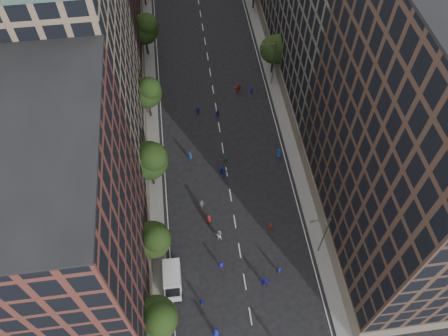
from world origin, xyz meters
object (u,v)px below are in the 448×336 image
streetlamp_near (323,234)px  skater_1 (279,270)px  streetlamp_far (273,62)px  cargo_van (172,279)px  skater_0 (216,332)px

streetlamp_near → skater_1: streetlamp_near is taller
streetlamp_far → cargo_van: size_ratio=1.82×
cargo_van → skater_1: cargo_van is taller
streetlamp_near → skater_0: bearing=-148.4°
cargo_van → skater_0: cargo_van is taller
streetlamp_far → cargo_van: 40.34m
skater_0 → skater_1: size_ratio=1.21×
cargo_van → skater_0: (4.78, -7.14, -0.46)m
skater_0 → streetlamp_far: bearing=-97.7°
skater_0 → cargo_van: bearing=-44.5°
cargo_van → streetlamp_far: bearing=61.9°
streetlamp_near → streetlamp_far: (0.00, 33.00, 0.00)m
streetlamp_near → cargo_van: 20.13m
streetlamp_far → skater_0: bearing=-109.5°
streetlamp_far → cargo_van: bearing=-119.3°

